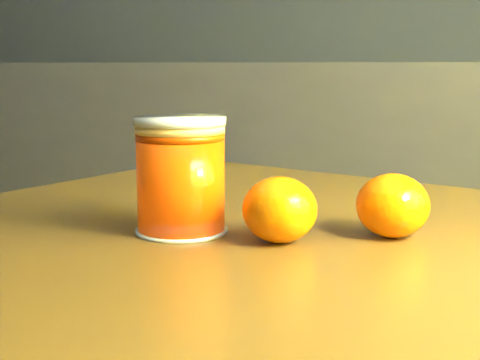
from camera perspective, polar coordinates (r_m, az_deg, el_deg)
The scene contains 5 objects.
kitchen_counter at distance 2.27m, azimuth 1.94°, elevation -1.45°, with size 3.15×0.60×0.90m, color #57565B.
table at distance 0.61m, azimuth 11.76°, elevation -14.80°, with size 1.05×0.79×0.74m.
juice_glass at distance 0.63m, azimuth -5.07°, elevation 0.35°, with size 0.09×0.09×0.11m.
orange_front at distance 0.59m, azimuth 3.41°, elevation -2.54°, with size 0.07×0.07×0.06m, color orange.
orange_back at distance 0.63m, azimuth 12.90°, elevation -2.13°, with size 0.07×0.07×0.06m, color orange.
Camera 1 is at (1.06, -0.51, 0.90)m, focal length 50.00 mm.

